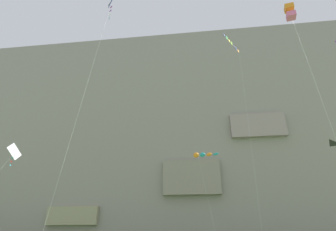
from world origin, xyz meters
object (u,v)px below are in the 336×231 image
at_px(kite_diamond_far_left, 12,154).
at_px(kite_box_high_right, 290,12).
at_px(kite_windsock_high_center, 202,155).
at_px(kite_diamond_low_center, 111,4).
at_px(kite_banner_mid_right, 233,50).

bearing_deg(kite_diamond_far_left, kite_box_high_right, 1.42).
distance_m(kite_diamond_far_left, kite_windsock_high_center, 26.67).
xyz_separation_m(kite_diamond_low_center, kite_diamond_far_left, (-10.18, 4.96, -13.40)).
relative_size(kite_banner_mid_right, kite_windsock_high_center, 1.90).
height_order(kite_diamond_low_center, kite_diamond_far_left, kite_diamond_low_center).
relative_size(kite_diamond_far_left, kite_windsock_high_center, 0.71).
distance_m(kite_banner_mid_right, kite_windsock_high_center, 16.89).
relative_size(kite_banner_mid_right, kite_diamond_far_left, 2.66).
bearing_deg(kite_windsock_high_center, kite_diamond_far_left, -135.15).
xyz_separation_m(kite_banner_mid_right, kite_diamond_low_center, (-13.65, -13.78, -4.40)).
bearing_deg(kite_banner_mid_right, kite_windsock_high_center, 118.55).
distance_m(kite_box_high_right, kite_diamond_low_center, 20.08).
bearing_deg(kite_banner_mid_right, kite_diamond_far_left, -159.68).
bearing_deg(kite_box_high_right, kite_diamond_far_left, -178.58).
xyz_separation_m(kite_banner_mid_right, kite_diamond_far_left, (-23.83, -8.82, -17.80)).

